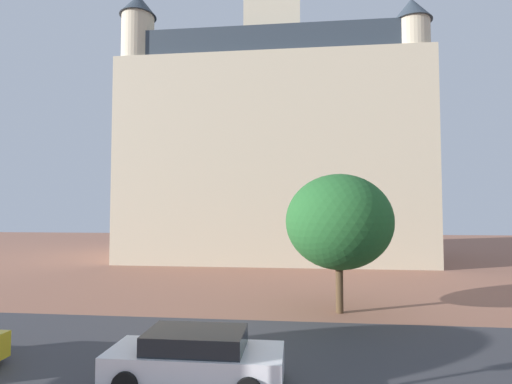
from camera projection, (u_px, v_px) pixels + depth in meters
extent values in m
plane|color=#93604C|center=(245.00, 345.00, 12.68)|extent=(120.00, 120.00, 0.00)
cube|color=#38383D|center=(240.00, 359.00, 11.48)|extent=(120.00, 8.14, 0.00)
cube|color=beige|center=(274.00, 168.00, 37.63)|extent=(26.42, 15.13, 17.60)
cube|color=#2D3842|center=(274.00, 69.00, 38.12)|extent=(24.31, 13.92, 2.40)
cube|color=beige|center=(273.00, 88.00, 38.03)|extent=(5.38, 5.38, 33.72)
cylinder|color=beige|center=(136.00, 138.00, 32.92)|extent=(2.80, 2.80, 21.73)
cone|color=#2D3842|center=(138.00, 6.00, 33.49)|extent=(3.20, 3.20, 2.00)
cylinder|color=beige|center=(414.00, 143.00, 30.46)|extent=(2.80, 2.80, 19.98)
cone|color=#2D3842|center=(412.00, 10.00, 31.00)|extent=(3.20, 3.20, 2.00)
cube|color=silver|center=(196.00, 363.00, 9.82)|extent=(4.56, 1.73, 0.73)
cube|color=black|center=(196.00, 340.00, 9.85)|extent=(2.55, 1.52, 0.48)
cylinder|color=black|center=(152.00, 357.00, 10.82)|extent=(0.64, 0.22, 0.64)
cylinder|color=black|center=(256.00, 361.00, 10.51)|extent=(0.64, 0.22, 0.64)
cylinder|color=#4C3823|center=(339.00, 288.00, 16.71)|extent=(0.33, 0.33, 2.13)
ellipsoid|color=#235B28|center=(339.00, 222.00, 16.86)|extent=(4.74, 4.74, 4.27)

